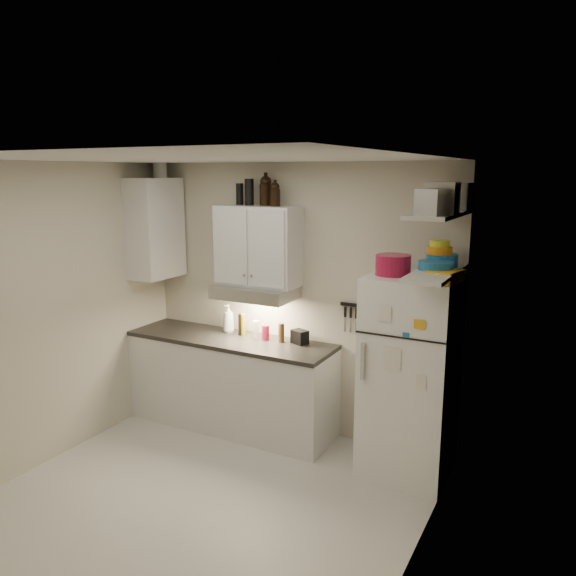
% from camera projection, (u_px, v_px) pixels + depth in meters
% --- Properties ---
extents(floor, '(3.20, 3.00, 0.02)m').
position_uv_depth(floor, '(206.00, 501.00, 4.37)').
color(floor, beige).
rests_on(floor, ground).
extents(ceiling, '(3.20, 3.00, 0.02)m').
position_uv_depth(ceiling, '(194.00, 157.00, 3.84)').
color(ceiling, silver).
rests_on(ceiling, ground).
extents(back_wall, '(3.20, 0.02, 2.60)m').
position_uv_depth(back_wall, '(295.00, 300.00, 5.41)').
color(back_wall, '#BDB7A1').
rests_on(back_wall, ground).
extents(left_wall, '(0.02, 3.00, 2.60)m').
position_uv_depth(left_wall, '(49.00, 314.00, 4.85)').
color(left_wall, '#BDB7A1').
rests_on(left_wall, ground).
extents(right_wall, '(0.02, 3.00, 2.60)m').
position_uv_depth(right_wall, '(417.00, 377.00, 3.37)').
color(right_wall, '#BDB7A1').
rests_on(right_wall, ground).
extents(base_cabinet, '(2.10, 0.60, 0.88)m').
position_uv_depth(base_cabinet, '(231.00, 384.00, 5.57)').
color(base_cabinet, silver).
rests_on(base_cabinet, floor).
extents(countertop, '(2.10, 0.62, 0.04)m').
position_uv_depth(countertop, '(230.00, 340.00, 5.48)').
color(countertop, black).
rests_on(countertop, base_cabinet).
extents(upper_cabinet, '(0.80, 0.33, 0.75)m').
position_uv_depth(upper_cabinet, '(258.00, 246.00, 5.29)').
color(upper_cabinet, silver).
rests_on(upper_cabinet, back_wall).
extents(side_cabinet, '(0.33, 0.55, 1.00)m').
position_uv_depth(side_cabinet, '(155.00, 228.00, 5.67)').
color(side_cabinet, silver).
rests_on(side_cabinet, left_wall).
extents(range_hood, '(0.76, 0.46, 0.12)m').
position_uv_depth(range_hood, '(255.00, 292.00, 5.33)').
color(range_hood, silver).
rests_on(range_hood, back_wall).
extents(fridge, '(0.70, 0.68, 1.70)m').
position_uv_depth(fridge, '(410.00, 377.00, 4.63)').
color(fridge, white).
rests_on(fridge, floor).
extents(shelf_hi, '(0.30, 0.95, 0.03)m').
position_uv_depth(shelf_hi, '(439.00, 214.00, 4.15)').
color(shelf_hi, silver).
rests_on(shelf_hi, right_wall).
extents(shelf_lo, '(0.30, 0.95, 0.03)m').
position_uv_depth(shelf_lo, '(436.00, 273.00, 4.23)').
color(shelf_lo, silver).
rests_on(shelf_lo, right_wall).
extents(knife_strip, '(0.42, 0.02, 0.03)m').
position_uv_depth(knife_strip, '(362.00, 306.00, 5.07)').
color(knife_strip, black).
rests_on(knife_strip, back_wall).
extents(dutch_oven, '(0.32, 0.32, 0.16)m').
position_uv_depth(dutch_oven, '(393.00, 265.00, 4.47)').
color(dutch_oven, maroon).
rests_on(dutch_oven, fridge).
extents(book_stack, '(0.26, 0.30, 0.09)m').
position_uv_depth(book_stack, '(444.00, 276.00, 4.19)').
color(book_stack, gold).
rests_on(book_stack, fridge).
extents(spice_jar, '(0.08, 0.08, 0.11)m').
position_uv_depth(spice_jar, '(429.00, 270.00, 4.41)').
color(spice_jar, silver).
rests_on(spice_jar, fridge).
extents(stock_pot, '(0.34, 0.34, 0.21)m').
position_uv_depth(stock_pot, '(456.00, 196.00, 4.40)').
color(stock_pot, silver).
rests_on(stock_pot, shelf_hi).
extents(tin_a, '(0.23, 0.20, 0.22)m').
position_uv_depth(tin_a, '(442.00, 198.00, 4.03)').
color(tin_a, '#AAAAAD').
rests_on(tin_a, shelf_hi).
extents(tin_b, '(0.22, 0.22, 0.18)m').
position_uv_depth(tin_b, '(432.00, 202.00, 3.83)').
color(tin_b, '#AAAAAD').
rests_on(tin_b, shelf_hi).
extents(bowl_teal, '(0.25, 0.25, 0.10)m').
position_uv_depth(bowl_teal, '(442.00, 260.00, 4.44)').
color(bowl_teal, '#1B6398').
rests_on(bowl_teal, shelf_lo).
extents(bowl_orange, '(0.20, 0.20, 0.06)m').
position_uv_depth(bowl_orange, '(439.00, 250.00, 4.40)').
color(bowl_orange, orange).
rests_on(bowl_orange, bowl_teal).
extents(bowl_yellow, '(0.16, 0.16, 0.05)m').
position_uv_depth(bowl_yellow, '(440.00, 243.00, 4.39)').
color(bowl_yellow, gold).
rests_on(bowl_yellow, bowl_orange).
extents(plates, '(0.36, 0.36, 0.07)m').
position_uv_depth(plates, '(436.00, 266.00, 4.27)').
color(plates, '#1B6398').
rests_on(plates, shelf_lo).
extents(growler_a, '(0.13, 0.13, 0.28)m').
position_uv_depth(growler_a, '(266.00, 190.00, 5.23)').
color(growler_a, black).
rests_on(growler_a, upper_cabinet).
extents(growler_b, '(0.12, 0.12, 0.22)m').
position_uv_depth(growler_b, '(275.00, 194.00, 5.11)').
color(growler_b, black).
rests_on(growler_b, upper_cabinet).
extents(thermos_a, '(0.10, 0.10, 0.25)m').
position_uv_depth(thermos_a, '(249.00, 192.00, 5.27)').
color(thermos_a, black).
rests_on(thermos_a, upper_cabinet).
extents(thermos_b, '(0.09, 0.09, 0.20)m').
position_uv_depth(thermos_b, '(240.00, 194.00, 5.35)').
color(thermos_b, black).
rests_on(thermos_b, upper_cabinet).
extents(side_jar, '(0.17, 0.17, 0.18)m').
position_uv_depth(side_jar, '(160.00, 169.00, 5.66)').
color(side_jar, silver).
rests_on(side_jar, side_cabinet).
extents(soap_bottle, '(0.15, 0.15, 0.32)m').
position_uv_depth(soap_bottle, '(228.00, 317.00, 5.64)').
color(soap_bottle, silver).
rests_on(soap_bottle, countertop).
extents(pepper_mill, '(0.07, 0.07, 0.19)m').
position_uv_depth(pepper_mill, '(281.00, 333.00, 5.32)').
color(pepper_mill, brown).
rests_on(pepper_mill, countertop).
extents(oil_bottle, '(0.04, 0.04, 0.22)m').
position_uv_depth(oil_bottle, '(243.00, 325.00, 5.52)').
color(oil_bottle, olive).
rests_on(oil_bottle, countertop).
extents(vinegar_bottle, '(0.05, 0.05, 0.22)m').
position_uv_depth(vinegar_bottle, '(240.00, 324.00, 5.55)').
color(vinegar_bottle, black).
rests_on(vinegar_bottle, countertop).
extents(clear_bottle, '(0.07, 0.07, 0.18)m').
position_uv_depth(clear_bottle, '(256.00, 330.00, 5.43)').
color(clear_bottle, silver).
rests_on(clear_bottle, countertop).
extents(red_jar, '(0.08, 0.08, 0.15)m').
position_uv_depth(red_jar, '(266.00, 333.00, 5.40)').
color(red_jar, maroon).
rests_on(red_jar, countertop).
extents(caddy, '(0.18, 0.16, 0.13)m').
position_uv_depth(caddy, '(300.00, 337.00, 5.28)').
color(caddy, black).
rests_on(caddy, countertop).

